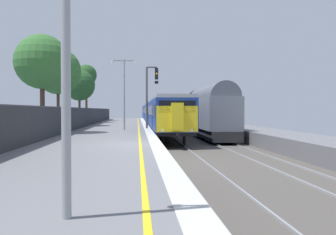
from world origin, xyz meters
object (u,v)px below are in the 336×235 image
object	(u,v)px
platform_lamp_mid	(124,88)
background_tree_left	(80,86)
background_tree_centre	(86,76)
background_tree_back	(57,72)
commuter_train_at_platform	(155,112)
background_tree_right	(44,63)
signal_gantry	(150,90)
freight_train_adjacent_track	(199,110)

from	to	relation	value
platform_lamp_mid	background_tree_left	size ratio (longest dim) A/B	0.83
background_tree_centre	background_tree_back	world-z (taller)	background_tree_centre
commuter_train_at_platform	background_tree_centre	xyz separation A→B (m)	(-10.08, 0.89, 5.33)
commuter_train_at_platform	background_tree_left	world-z (taller)	background_tree_left
background_tree_centre	background_tree_right	bearing A→B (deg)	-87.93
signal_gantry	background_tree_right	size ratio (longest dim) A/B	0.79
background_tree_centre	background_tree_right	distance (m)	29.60
background_tree_left	background_tree_centre	bearing A→B (deg)	91.43
signal_gantry	platform_lamp_mid	world-z (taller)	platform_lamp_mid
signal_gantry	background_tree_right	world-z (taller)	background_tree_right
commuter_train_at_platform	background_tree_back	xyz separation A→B (m)	(-10.50, -17.25, 4.09)
commuter_train_at_platform	background_tree_right	bearing A→B (deg)	-107.48
signal_gantry	background_tree_left	distance (m)	18.29
commuter_train_at_platform	background_tree_back	bearing A→B (deg)	-121.33
background_tree_left	background_tree_right	xyz separation A→B (m)	(0.89, -22.23, 0.13)
freight_train_adjacent_track	background_tree_left	size ratio (longest dim) A/B	3.79
signal_gantry	background_tree_right	bearing A→B (deg)	-141.22
platform_lamp_mid	background_tree_back	bearing A→B (deg)	132.01
commuter_train_at_platform	freight_train_adjacent_track	distance (m)	16.14
commuter_train_at_platform	signal_gantry	bearing A→B (deg)	-93.77
freight_train_adjacent_track	background_tree_left	bearing A→B (deg)	146.42
commuter_train_at_platform	background_tree_right	distance (m)	30.23
freight_train_adjacent_track	background_tree_right	bearing A→B (deg)	-135.06
freight_train_adjacent_track	background_tree_centre	size ratio (longest dim) A/B	3.11
background_tree_left	background_tree_centre	size ratio (longest dim) A/B	0.82
commuter_train_at_platform	platform_lamp_mid	bearing A→B (deg)	-98.28
background_tree_centre	background_tree_back	distance (m)	18.20
background_tree_back	background_tree_centre	bearing A→B (deg)	88.68
background_tree_back	platform_lamp_mid	bearing A→B (deg)	-47.99
commuter_train_at_platform	platform_lamp_mid	distance (m)	25.24
signal_gantry	background_tree_back	bearing A→B (deg)	149.44
platform_lamp_mid	background_tree_left	world-z (taller)	background_tree_left
freight_train_adjacent_track	background_tree_right	size ratio (longest dim) A/B	3.79
background_tree_right	background_tree_back	world-z (taller)	background_tree_back
commuter_train_at_platform	background_tree_left	distance (m)	12.28
freight_train_adjacent_track	signal_gantry	xyz separation A→B (m)	(-5.49, -6.95, 1.76)
background_tree_centre	commuter_train_at_platform	bearing A→B (deg)	-5.07
background_tree_right	signal_gantry	bearing A→B (deg)	38.78
background_tree_back	background_tree_right	bearing A→B (deg)	-82.55
background_tree_left	background_tree_centre	world-z (taller)	background_tree_centre
background_tree_left	background_tree_centre	xyz separation A→B (m)	(-0.18, 7.30, 1.90)
freight_train_adjacent_track	platform_lamp_mid	bearing A→B (deg)	-129.48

